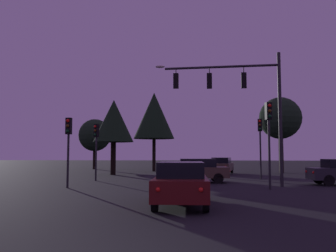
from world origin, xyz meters
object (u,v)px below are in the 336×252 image
object	(u,v)px
traffic_light_corner_right	(96,140)
tree_right_cluster	(154,116)
car_far_lane	(222,165)
car_crossing_right	(196,170)
traffic_signal_mast_arm	(239,94)
traffic_light_median	(68,138)
tree_left_far	(95,135)
traffic_light_corner_left	(260,136)
traffic_light_far_side	(269,128)
tree_behind_sign	(114,121)
tree_center_horizon	(280,118)
car_nearside_lane	(181,183)

from	to	relation	value
traffic_light_corner_right	tree_right_cluster	bearing A→B (deg)	81.70
car_far_lane	car_crossing_right	bearing A→B (deg)	-101.83
traffic_light_corner_right	tree_right_cluster	size ratio (longest dim) A/B	0.45
traffic_signal_mast_arm	traffic_light_median	size ratio (longest dim) A/B	2.02
traffic_light_median	tree_left_far	xyz separation A→B (m)	(-6.04, 24.64, 1.49)
traffic_light_corner_right	car_far_lane	xyz separation A→B (m)	(9.07, 9.63, -1.97)
traffic_light_corner_left	traffic_light_far_side	size ratio (longest dim) A/B	0.98
tree_behind_sign	tree_center_horizon	xyz separation A→B (m)	(15.73, 5.20, 0.63)
traffic_light_corner_left	traffic_light_corner_right	xyz separation A→B (m)	(-11.48, -2.50, -0.34)
traffic_signal_mast_arm	traffic_light_corner_left	xyz separation A→B (m)	(2.04, 5.75, -2.20)
traffic_signal_mast_arm	car_crossing_right	size ratio (longest dim) A/B	1.76
traffic_signal_mast_arm	tree_right_cluster	xyz separation A→B (m)	(-7.34, 17.65, 0.71)
car_nearside_lane	tree_left_far	bearing A→B (deg)	112.15
car_crossing_right	traffic_light_corner_right	bearing A→B (deg)	172.17
traffic_signal_mast_arm	tree_left_far	bearing A→B (deg)	124.32
traffic_light_corner_right	traffic_light_corner_left	bearing A→B (deg)	12.27
traffic_light_corner_right	car_far_lane	bearing A→B (deg)	46.73
car_crossing_right	car_far_lane	world-z (taller)	same
traffic_signal_mast_arm	car_far_lane	size ratio (longest dim) A/B	1.61
car_nearside_lane	traffic_signal_mast_arm	bearing A→B (deg)	70.13
traffic_light_corner_right	tree_left_far	world-z (taller)	tree_left_far
car_far_lane	traffic_light_far_side	bearing A→B (deg)	-83.67
traffic_signal_mast_arm	tree_behind_sign	xyz separation A→B (m)	(-10.07, 10.63, -0.53)
tree_center_horizon	traffic_light_far_side	bearing A→B (deg)	-103.91
traffic_light_corner_left	car_far_lane	world-z (taller)	traffic_light_corner_left
traffic_light_median	tree_center_horizon	distance (m)	23.52
traffic_light_corner_left	traffic_light_corner_right	distance (m)	11.76
car_far_lane	tree_center_horizon	size ratio (longest dim) A/B	0.63
traffic_light_median	traffic_light_far_side	bearing A→B (deg)	0.59
tree_behind_sign	tree_left_far	distance (m)	13.14
car_nearside_lane	car_crossing_right	bearing A→B (deg)	88.08
car_crossing_right	tree_behind_sign	bearing A→B (deg)	131.98
car_far_lane	tree_center_horizon	distance (m)	8.14
tree_center_horizon	traffic_light_corner_right	bearing A→B (deg)	-140.23
tree_left_far	tree_right_cluster	distance (m)	9.67
traffic_light_corner_right	tree_center_horizon	xyz separation A→B (m)	(15.11, 12.57, 2.64)
traffic_signal_mast_arm	traffic_light_corner_right	xyz separation A→B (m)	(-9.44, 3.25, -2.54)
car_crossing_right	tree_left_far	distance (m)	24.26
traffic_light_far_side	car_far_lane	size ratio (longest dim) A/B	0.95
car_far_lane	tree_right_cluster	xyz separation A→B (m)	(-6.97, 4.76, 5.22)
traffic_signal_mast_arm	car_crossing_right	world-z (taller)	traffic_signal_mast_arm
traffic_light_far_side	car_far_lane	world-z (taller)	traffic_light_far_side
traffic_light_corner_right	tree_left_far	size ratio (longest dim) A/B	0.63
traffic_signal_mast_arm	car_far_lane	bearing A→B (deg)	91.64
car_far_lane	traffic_light_median	bearing A→B (deg)	-121.19
traffic_signal_mast_arm	tree_center_horizon	xyz separation A→B (m)	(5.67, 15.83, 0.10)
traffic_signal_mast_arm	tree_center_horizon	size ratio (longest dim) A/B	1.01
car_crossing_right	tree_right_cluster	bearing A→B (deg)	107.23
traffic_light_far_side	tree_right_cluster	bearing A→B (deg)	113.77
traffic_light_median	tree_left_far	bearing A→B (deg)	103.78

